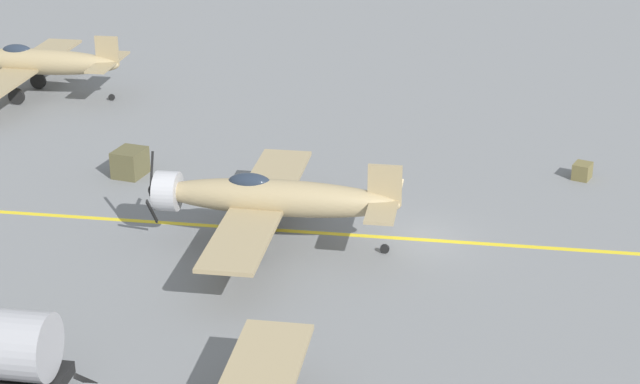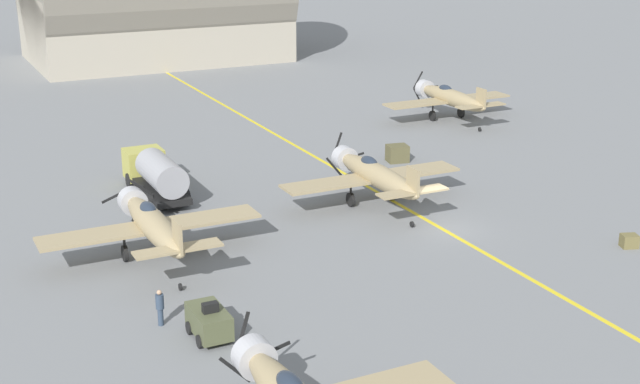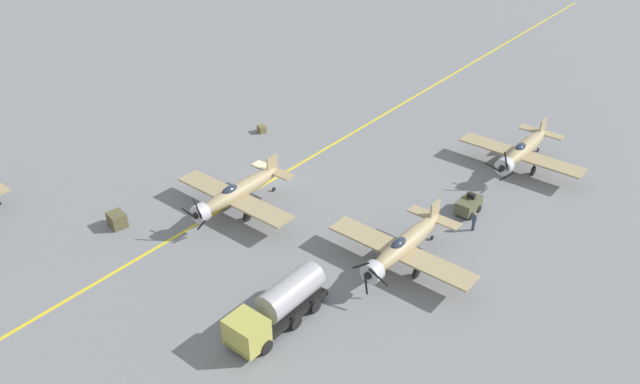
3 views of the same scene
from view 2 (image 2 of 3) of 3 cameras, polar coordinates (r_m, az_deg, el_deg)
name	(u,v)px [view 2 (image 2 of 3)]	position (r m, az deg, el deg)	size (l,w,h in m)	color
ground_plane	(440,228)	(53.17, 7.69, -2.28)	(400.00, 400.00, 0.00)	slate
taxiway_stripe	(440,228)	(53.17, 7.69, -2.27)	(0.30, 160.00, 0.01)	yellow
airplane_mid_center	(375,174)	(56.11, 3.52, 1.13)	(12.00, 9.98, 3.71)	tan
airplane_mid_left	(152,224)	(48.36, -10.67, -2.01)	(12.00, 9.98, 3.65)	tan
airplane_far_right	(450,97)	(78.96, 8.31, 6.01)	(12.00, 9.98, 3.65)	tan
fuel_tanker	(156,173)	(58.90, -10.46, 1.18)	(2.68, 8.00, 2.98)	black
tow_tractor	(209,321)	(39.94, -7.11, -8.22)	(1.57, 2.60, 1.79)	#515638
ground_crew_walking	(160,306)	(41.30, -10.20, -7.20)	(0.38, 0.38, 1.74)	#334256
supply_crate_by_tanker	(629,241)	(52.58, 19.18, -2.98)	(0.89, 0.74, 0.74)	brown
supply_crate_mid_lane	(397,153)	(66.04, 4.97, 2.48)	(1.50, 1.25, 1.25)	brown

